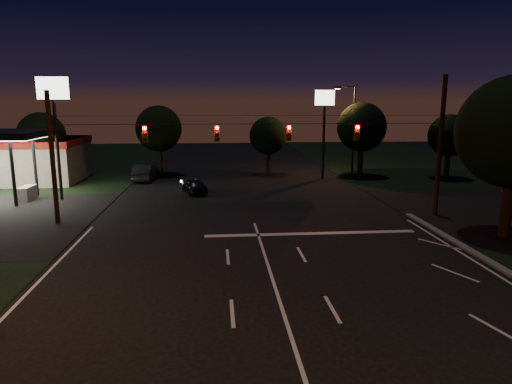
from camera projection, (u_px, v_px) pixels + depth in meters
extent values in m
plane|color=black|center=(292.00, 340.00, 14.29)|extent=(140.00, 140.00, 0.00)
cube|color=silver|center=(311.00, 233.00, 25.78)|extent=(12.00, 0.50, 0.01)
cylinder|color=black|center=(435.00, 215.00, 29.98)|extent=(0.30, 0.30, 9.00)
cylinder|color=black|center=(58.00, 224.00, 27.92)|extent=(0.28, 0.28, 8.00)
cylinder|color=black|center=(253.00, 124.00, 27.78)|extent=(24.00, 0.03, 0.03)
cylinder|color=black|center=(253.00, 116.00, 27.68)|extent=(24.00, 0.02, 0.02)
cube|color=#3F3307|center=(145.00, 134.00, 27.33)|extent=(0.32, 0.26, 1.00)
sphere|color=#FF0705|center=(144.00, 128.00, 27.11)|extent=(0.22, 0.22, 0.22)
sphere|color=black|center=(145.00, 134.00, 27.17)|extent=(0.20, 0.20, 0.20)
sphere|color=black|center=(145.00, 139.00, 27.24)|extent=(0.20, 0.20, 0.20)
cube|color=#3F3307|center=(217.00, 133.00, 27.70)|extent=(0.32, 0.26, 1.00)
sphere|color=#FF0705|center=(217.00, 128.00, 27.48)|extent=(0.22, 0.22, 0.22)
sphere|color=black|center=(217.00, 133.00, 27.54)|extent=(0.20, 0.20, 0.20)
sphere|color=black|center=(217.00, 139.00, 27.61)|extent=(0.20, 0.20, 0.20)
cube|color=#3F3307|center=(289.00, 133.00, 28.08)|extent=(0.32, 0.26, 1.00)
sphere|color=#FF0705|center=(289.00, 128.00, 27.86)|extent=(0.22, 0.22, 0.22)
sphere|color=black|center=(289.00, 133.00, 27.92)|extent=(0.20, 0.20, 0.20)
sphere|color=black|center=(289.00, 138.00, 27.99)|extent=(0.20, 0.20, 0.20)
cube|color=#3F3307|center=(357.00, 132.00, 28.45)|extent=(0.32, 0.26, 1.00)
sphere|color=#FF0705|center=(358.00, 127.00, 28.23)|extent=(0.22, 0.22, 0.22)
sphere|color=black|center=(357.00, 133.00, 28.29)|extent=(0.20, 0.20, 0.20)
sphere|color=black|center=(357.00, 138.00, 28.35)|extent=(0.20, 0.20, 0.20)
cube|color=gray|center=(3.00, 160.00, 42.30)|extent=(14.00, 8.00, 4.00)
cube|color=maroon|center=(1.00, 142.00, 41.97)|extent=(14.20, 8.20, 0.60)
cube|color=gray|center=(27.00, 194.00, 34.26)|extent=(0.80, 2.00, 1.10)
cylinder|color=black|center=(13.00, 173.00, 31.95)|extent=(0.24, 0.24, 4.80)
cylinder|color=black|center=(35.00, 166.00, 35.86)|extent=(0.24, 0.24, 4.80)
cylinder|color=black|center=(58.00, 151.00, 33.86)|extent=(0.24, 0.24, 7.50)
cube|color=white|center=(53.00, 88.00, 32.97)|extent=(2.20, 0.30, 1.60)
cylinder|color=black|center=(324.00, 142.00, 43.61)|extent=(0.24, 0.24, 7.00)
cube|color=white|center=(325.00, 98.00, 42.80)|extent=(1.80, 0.30, 1.40)
cylinder|color=black|center=(353.00, 130.00, 45.67)|extent=(0.20, 0.20, 9.00)
cylinder|color=black|center=(346.00, 87.00, 44.76)|extent=(1.80, 0.12, 0.12)
cube|color=black|center=(337.00, 88.00, 44.70)|extent=(0.60, 0.35, 0.22)
cube|color=orange|center=(337.00, 89.00, 44.72)|extent=(0.45, 0.25, 0.04)
cylinder|color=black|center=(507.00, 201.00, 24.83)|extent=(0.60, 0.60, 4.00)
sphere|color=black|center=(500.00, 134.00, 24.37)|extent=(4.20, 4.20, 4.20)
cylinder|color=black|center=(44.00, 166.00, 41.77)|extent=(0.49, 0.49, 3.00)
sphere|color=black|center=(41.00, 136.00, 41.22)|extent=(4.20, 4.20, 4.20)
sphere|color=black|center=(48.00, 137.00, 41.59)|extent=(3.15, 3.15, 3.15)
sphere|color=black|center=(38.00, 137.00, 41.41)|extent=(2.94, 2.94, 2.94)
cylinder|color=black|center=(160.00, 159.00, 46.51)|extent=(0.52, 0.52, 3.25)
sphere|color=black|center=(159.00, 129.00, 45.92)|extent=(4.60, 4.60, 4.60)
sphere|color=black|center=(164.00, 130.00, 46.32)|extent=(3.45, 3.45, 3.45)
sphere|color=black|center=(154.00, 129.00, 46.12)|extent=(3.22, 3.22, 3.22)
cylinder|color=black|center=(268.00, 161.00, 46.53)|extent=(0.47, 0.47, 2.75)
sphere|color=black|center=(268.00, 136.00, 46.02)|extent=(3.80, 3.80, 3.80)
sphere|color=black|center=(272.00, 137.00, 46.36)|extent=(2.85, 2.85, 2.85)
sphere|color=black|center=(264.00, 136.00, 46.19)|extent=(2.66, 2.66, 2.66)
cylinder|color=black|center=(360.00, 159.00, 45.28)|extent=(0.53, 0.53, 3.40)
sphere|color=black|center=(362.00, 127.00, 44.66)|extent=(4.80, 4.80, 4.80)
sphere|color=black|center=(365.00, 128.00, 45.08)|extent=(3.60, 3.60, 3.60)
sphere|color=black|center=(356.00, 128.00, 44.88)|extent=(3.36, 3.36, 3.36)
cylinder|color=black|center=(447.00, 164.00, 44.06)|extent=(0.48, 0.48, 2.90)
sphere|color=black|center=(450.00, 135.00, 43.53)|extent=(4.00, 4.00, 4.00)
sphere|color=black|center=(452.00, 136.00, 43.88)|extent=(3.00, 3.00, 3.00)
sphere|color=black|center=(444.00, 136.00, 43.71)|extent=(2.80, 2.80, 2.80)
imported|color=black|center=(194.00, 186.00, 37.00)|extent=(2.46, 3.88, 1.23)
imported|color=black|center=(145.00, 172.00, 43.06)|extent=(1.85, 4.81, 1.56)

